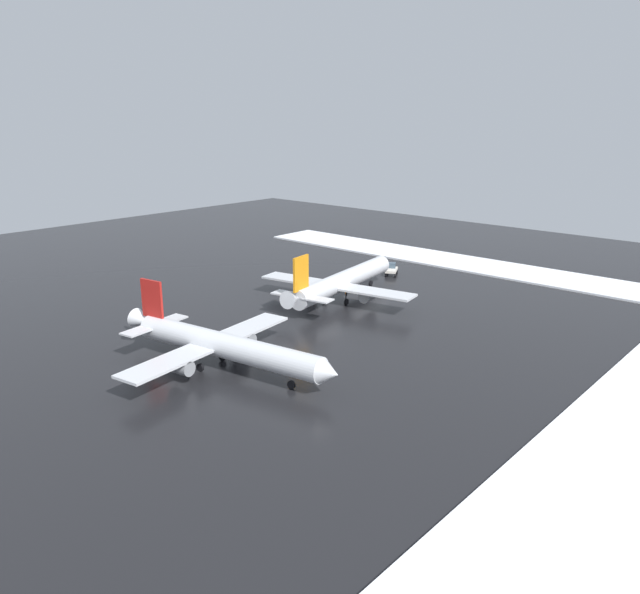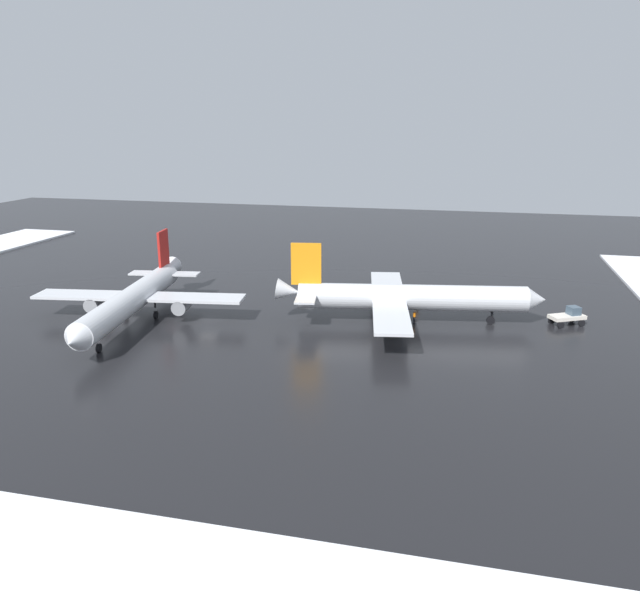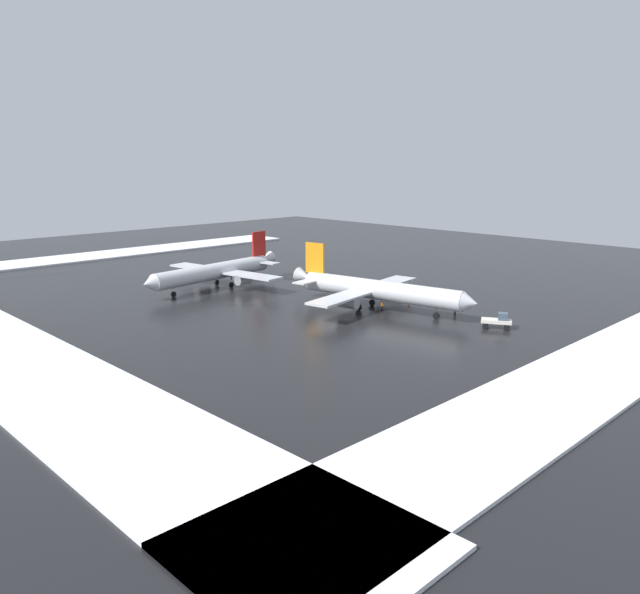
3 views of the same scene
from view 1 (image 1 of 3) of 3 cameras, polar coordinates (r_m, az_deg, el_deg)
The scene contains 9 objects.
ground_plane at distance 92.17m, azimuth -5.76°, elevation -4.45°, with size 240.00×240.00×0.00m, color black.
snow_bank_far at distance 67.83m, azimuth 25.33°, elevation -13.89°, with size 152.00×16.00×0.39m, color white.
snow_bank_right at distance 144.03m, azimuth 14.19°, elevation 2.83°, with size 14.00×116.00×0.39m, color white.
airplane_distant_tail at distance 113.02m, azimuth 2.00°, elevation 1.44°, with size 36.02×30.07×10.73m.
airplane_far_rear at distance 83.21m, azimuth -8.93°, elevation -4.36°, with size 29.23×35.06×10.42m.
pushback_tug at distance 132.52m, azimuth 6.57°, elevation 2.56°, with size 5.09×4.14×2.50m.
ground_crew_beside_wing at distance 126.66m, azimuth 2.97°, elevation 1.86°, with size 0.36×0.36×1.71m.
ground_crew_by_nose_gear at distance 114.75m, azimuth 2.39°, elevation 0.33°, with size 0.36×0.36×1.71m.
ground_crew_mid_apron at distance 119.54m, azimuth -0.62°, elevation 1.00°, with size 0.36×0.36×1.71m.
Camera 1 is at (-58.00, -63.82, 32.54)m, focal length 35.00 mm.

